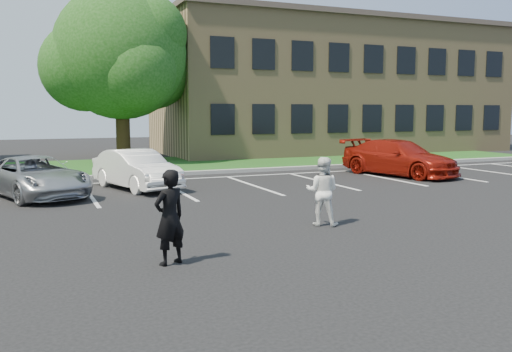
{
  "coord_description": "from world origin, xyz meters",
  "views": [
    {
      "loc": [
        -4.46,
        -9.68,
        2.65
      ],
      "look_at": [
        0.0,
        1.0,
        1.25
      ],
      "focal_mm": 38.0,
      "sensor_mm": 36.0,
      "label": 1
    }
  ],
  "objects_px": {
    "office_building": "(329,88)",
    "tree": "(122,56)",
    "car_silver_minivan": "(36,177)",
    "man_black_suit": "(170,217)",
    "car_red_compact": "(399,158)",
    "man_white_shirt": "(322,191)",
    "car_white_sedan": "(136,169)"
  },
  "relations": [
    {
      "from": "office_building",
      "to": "man_black_suit",
      "type": "bearing_deg",
      "value": -125.74
    },
    {
      "from": "man_white_shirt",
      "to": "car_white_sedan",
      "type": "bearing_deg",
      "value": -31.73
    },
    {
      "from": "tree",
      "to": "car_silver_minivan",
      "type": "height_order",
      "value": "tree"
    },
    {
      "from": "office_building",
      "to": "car_white_sedan",
      "type": "relative_size",
      "value": 5.53
    },
    {
      "from": "tree",
      "to": "car_white_sedan",
      "type": "relative_size",
      "value": 2.17
    },
    {
      "from": "man_white_shirt",
      "to": "car_red_compact",
      "type": "xyz_separation_m",
      "value": [
        7.75,
        7.31,
        -0.07
      ]
    },
    {
      "from": "car_silver_minivan",
      "to": "car_red_compact",
      "type": "height_order",
      "value": "car_red_compact"
    },
    {
      "from": "office_building",
      "to": "tree",
      "type": "distance_m",
      "value": 14.5
    },
    {
      "from": "man_black_suit",
      "to": "man_white_shirt",
      "type": "xyz_separation_m",
      "value": [
        4.03,
        1.82,
        -0.03
      ]
    },
    {
      "from": "office_building",
      "to": "man_white_shirt",
      "type": "relative_size",
      "value": 14.07
    },
    {
      "from": "car_white_sedan",
      "to": "man_white_shirt",
      "type": "bearing_deg",
      "value": -86.43
    },
    {
      "from": "man_black_suit",
      "to": "man_white_shirt",
      "type": "height_order",
      "value": "man_black_suit"
    },
    {
      "from": "car_silver_minivan",
      "to": "man_black_suit",
      "type": "bearing_deg",
      "value": -97.39
    },
    {
      "from": "man_white_shirt",
      "to": "car_silver_minivan",
      "type": "bearing_deg",
      "value": -11.81
    },
    {
      "from": "man_white_shirt",
      "to": "car_red_compact",
      "type": "relative_size",
      "value": 0.32
    },
    {
      "from": "man_white_shirt",
      "to": "tree",
      "type": "bearing_deg",
      "value": -47.03
    },
    {
      "from": "car_red_compact",
      "to": "car_silver_minivan",
      "type": "bearing_deg",
      "value": 164.54
    },
    {
      "from": "tree",
      "to": "man_black_suit",
      "type": "xyz_separation_m",
      "value": [
        -2.3,
        -19.09,
        -4.52
      ]
    },
    {
      "from": "man_white_shirt",
      "to": "car_white_sedan",
      "type": "relative_size",
      "value": 0.39
    },
    {
      "from": "man_black_suit",
      "to": "car_white_sedan",
      "type": "relative_size",
      "value": 0.41
    },
    {
      "from": "man_white_shirt",
      "to": "car_white_sedan",
      "type": "distance_m",
      "value": 8.11
    },
    {
      "from": "man_white_shirt",
      "to": "man_black_suit",
      "type": "bearing_deg",
      "value": 61.56
    },
    {
      "from": "man_white_shirt",
      "to": "car_silver_minivan",
      "type": "distance_m",
      "value": 9.28
    },
    {
      "from": "car_red_compact",
      "to": "office_building",
      "type": "bearing_deg",
      "value": 54.82
    },
    {
      "from": "man_black_suit",
      "to": "car_red_compact",
      "type": "relative_size",
      "value": 0.33
    },
    {
      "from": "tree",
      "to": "man_black_suit",
      "type": "height_order",
      "value": "tree"
    },
    {
      "from": "tree",
      "to": "man_white_shirt",
      "type": "bearing_deg",
      "value": -84.28
    },
    {
      "from": "tree",
      "to": "car_white_sedan",
      "type": "height_order",
      "value": "tree"
    },
    {
      "from": "man_white_shirt",
      "to": "car_silver_minivan",
      "type": "height_order",
      "value": "man_white_shirt"
    },
    {
      "from": "car_silver_minivan",
      "to": "car_white_sedan",
      "type": "relative_size",
      "value": 1.12
    },
    {
      "from": "man_black_suit",
      "to": "car_red_compact",
      "type": "distance_m",
      "value": 14.9
    },
    {
      "from": "office_building",
      "to": "man_white_shirt",
      "type": "xyz_separation_m",
      "value": [
        -12.27,
        -20.84,
        -3.36
      ]
    }
  ]
}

